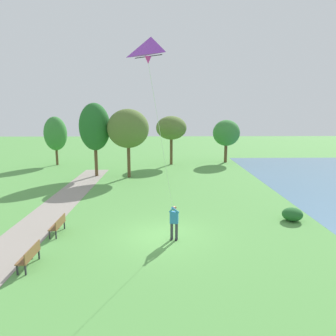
{
  "coord_description": "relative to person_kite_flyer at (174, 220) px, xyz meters",
  "views": [
    {
      "loc": [
        -0.06,
        -15.14,
        6.4
      ],
      "look_at": [
        0.28,
        0.79,
        3.41
      ],
      "focal_mm": 33.65,
      "sensor_mm": 36.0,
      "label": 1
    }
  ],
  "objects": [
    {
      "name": "tree_behind_path",
      "position": [
        0.54,
        21.7,
        3.2
      ],
      "size": [
        3.52,
        3.43,
        5.62
      ],
      "color": "brown",
      "rests_on": "ground"
    },
    {
      "name": "person_kite_flyer",
      "position": [
        0.0,
        0.0,
        0.0
      ],
      "size": [
        0.51,
        0.63,
        1.83
      ],
      "color": "#232328",
      "rests_on": "ground"
    },
    {
      "name": "tree_horizon_far",
      "position": [
        -12.75,
        21.66,
        2.57
      ],
      "size": [
        2.58,
        2.4,
        5.57
      ],
      "color": "brown",
      "rests_on": "ground"
    },
    {
      "name": "tree_lakeside_far",
      "position": [
        -6.92,
        15.37,
        3.68
      ],
      "size": [
        2.92,
        2.87,
        6.98
      ],
      "color": "brown",
      "rests_on": "ground"
    },
    {
      "name": "park_bench_near_walkway",
      "position": [
        -6.02,
        -2.58,
        -0.54
      ],
      "size": [
        0.46,
        1.5,
        0.88
      ],
      "color": "brown",
      "rests_on": "ground"
    },
    {
      "name": "tree_treeline_center",
      "position": [
        -3.7,
        14.74,
        3.55
      ],
      "size": [
        3.87,
        3.43,
        6.43
      ],
      "color": "brown",
      "rests_on": "ground"
    },
    {
      "name": "ground_plane",
      "position": [
        -0.55,
        0.44,
        -1.05
      ],
      "size": [
        120.0,
        120.0,
        0.0
      ],
      "primitive_type": "plane",
      "color": "#569947"
    },
    {
      "name": "tree_treeline_left",
      "position": [
        7.21,
        23.09,
        2.51
      ],
      "size": [
        3.21,
        3.39,
        5.13
      ],
      "color": "brown",
      "rests_on": "ground"
    },
    {
      "name": "park_bench_far_walkway",
      "position": [
        -5.98,
        0.92,
        -0.54
      ],
      "size": [
        0.46,
        1.5,
        0.88
      ],
      "color": "brown",
      "rests_on": "ground"
    },
    {
      "name": "flying_kite",
      "position": [
        -0.92,
        -4.47,
        7.06
      ],
      "size": [
        1.4,
        4.64,
        6.82
      ],
      "color": "purple"
    },
    {
      "name": "lakeside_shrub",
      "position": [
        6.99,
        2.59,
        -0.67
      ],
      "size": [
        1.17,
        1.12,
        0.76
      ],
      "primitive_type": "ellipsoid",
      "color": "#236028",
      "rests_on": "ground"
    },
    {
      "name": "walkway_path",
      "position": [
        -7.64,
        2.44,
        -1.04
      ],
      "size": [
        2.77,
        32.03,
        0.02
      ],
      "primitive_type": "cube",
      "rotation": [
        0.0,
        0.0,
        -0.01
      ],
      "color": "gray",
      "rests_on": "ground"
    }
  ]
}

